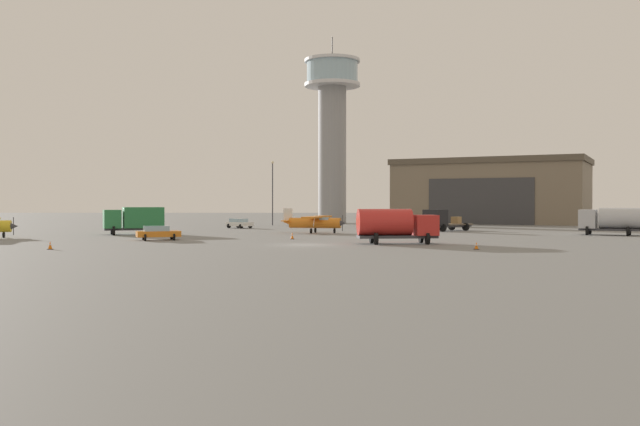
{
  "coord_description": "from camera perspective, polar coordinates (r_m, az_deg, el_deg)",
  "views": [
    {
      "loc": [
        2.23,
        -58.51,
        3.51
      ],
      "look_at": [
        0.92,
        22.82,
        2.38
      ],
      "focal_mm": 38.89,
      "sensor_mm": 36.0,
      "label": 1
    }
  ],
  "objects": [
    {
      "name": "ground_plane",
      "position": [
        58.66,
        -1.26,
        -2.64
      ],
      "size": [
        400.0,
        400.0,
        0.0
      ],
      "primitive_type": "plane",
      "color": "slate"
    },
    {
      "name": "control_tower",
      "position": [
        123.99,
        1.01,
        7.53
      ],
      "size": [
        9.83,
        9.83,
        33.07
      ],
      "color": "gray",
      "rests_on": "ground_plane"
    },
    {
      "name": "hangar",
      "position": [
        126.95,
        13.95,
        1.74
      ],
      "size": [
        37.3,
        30.53,
        11.3
      ],
      "rotation": [
        0.0,
        0.0,
        -2.01
      ],
      "color": "#7A6B56",
      "rests_on": "ground_plane"
    },
    {
      "name": "airplane_orange",
      "position": [
        81.9,
        -0.49,
        -0.71
      ],
      "size": [
        7.78,
        9.95,
        2.93
      ],
      "rotation": [
        0.0,
        0.0,
        6.07
      ],
      "color": "orange",
      "rests_on": "ground_plane"
    },
    {
      "name": "truck_flatbed_black",
      "position": [
        88.8,
        9.99,
        -0.63
      ],
      "size": [
        6.98,
        6.69,
        2.74
      ],
      "rotation": [
        0.0,
        0.0,
        3.88
      ],
      "color": "#38383D",
      "rests_on": "ground_plane"
    },
    {
      "name": "truck_box_green",
      "position": [
        81.09,
        -15.01,
        -0.49
      ],
      "size": [
        6.99,
        4.85,
        3.08
      ],
      "rotation": [
        0.0,
        0.0,
        3.53
      ],
      "color": "#38383D",
      "rests_on": "ground_plane"
    },
    {
      "name": "truck_fuel_tanker_red",
      "position": [
        60.49,
        6.22,
        -0.95
      ],
      "size": [
        7.09,
        3.76,
        3.04
      ],
      "rotation": [
        0.0,
        0.0,
        0.11
      ],
      "color": "#38383D",
      "rests_on": "ground_plane"
    },
    {
      "name": "truck_fuel_tanker_silver",
      "position": [
        82.93,
        22.78,
        -0.51
      ],
      "size": [
        6.76,
        5.08,
        3.04
      ],
      "rotation": [
        0.0,
        0.0,
        2.67
      ],
      "color": "#38383D",
      "rests_on": "ground_plane"
    },
    {
      "name": "car_orange",
      "position": [
        67.94,
        -13.2,
        -1.56
      ],
      "size": [
        4.46,
        3.24,
        1.37
      ],
      "rotation": [
        0.0,
        0.0,
        0.37
      ],
      "color": "orange",
      "rests_on": "ground_plane"
    },
    {
      "name": "car_white",
      "position": [
        98.83,
        -6.66,
        -0.82
      ],
      "size": [
        4.23,
        4.17,
        1.37
      ],
      "rotation": [
        0.0,
        0.0,
        5.52
      ],
      "color": "white",
      "rests_on": "ground_plane"
    },
    {
      "name": "light_post_west",
      "position": [
        111.32,
        -3.93,
        2.09
      ],
      "size": [
        0.44,
        0.44,
        10.32
      ],
      "color": "#38383D",
      "rests_on": "ground_plane"
    },
    {
      "name": "traffic_cone_near_left",
      "position": [
        54.2,
        12.75,
        -2.64
      ],
      "size": [
        0.36,
        0.36,
        0.58
      ],
      "color": "black",
      "rests_on": "ground_plane"
    },
    {
      "name": "traffic_cone_near_right",
      "position": [
        68.02,
        -2.3,
        -1.89
      ],
      "size": [
        0.36,
        0.36,
        0.67
      ],
      "color": "black",
      "rests_on": "ground_plane"
    },
    {
      "name": "traffic_cone_mid_apron",
      "position": [
        56.74,
        -21.32,
        -2.49
      ],
      "size": [
        0.36,
        0.36,
        0.64
      ],
      "color": "black",
      "rests_on": "ground_plane"
    }
  ]
}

